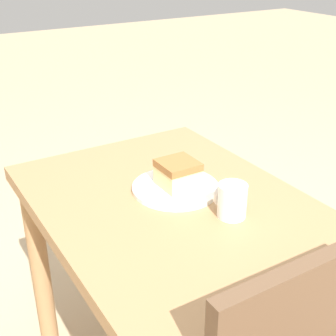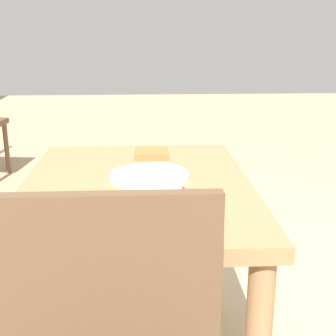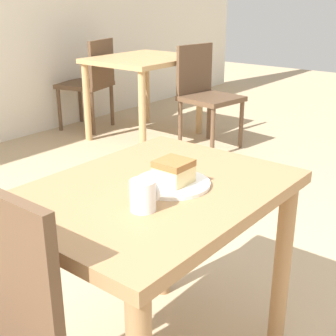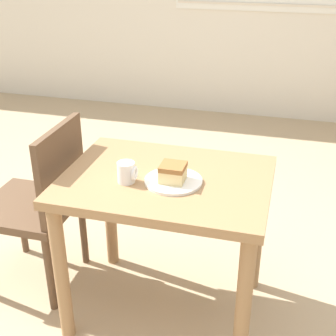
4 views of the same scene
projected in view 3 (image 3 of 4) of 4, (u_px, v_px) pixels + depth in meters
The scene contains 7 objects.
dining_table_near at pixel (154, 224), 1.46m from camera, with size 0.85×0.64×0.70m.
dining_table_far at pixel (144, 70), 4.14m from camera, with size 0.90×0.75×0.73m.
chair_far_corner at pixel (206, 92), 3.93m from camera, with size 0.48×0.48×0.85m.
chair_far_opposite at pixel (91, 81), 4.45m from camera, with size 0.53×0.53×0.85m.
plate at pixel (172, 184), 1.42m from camera, with size 0.23×0.23×0.01m.
cake_slice at pixel (174, 171), 1.40m from camera, with size 0.10×0.10×0.07m.
coffee_mug at pixel (144, 195), 1.25m from camera, with size 0.08×0.07×0.09m.
Camera 3 is at (-0.91, -0.66, 1.25)m, focal length 50.00 mm.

